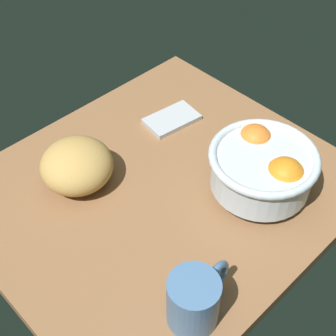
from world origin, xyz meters
TOP-DOWN VIEW (x-y plane):
  - ground_plane at (0.00, 0.00)cm, footprint 69.74×62.00cm
  - fruit_bowl at (-13.52, 13.98)cm, footprint 20.68×20.68cm
  - bread_loaf at (10.67, -12.28)cm, footprint 19.50×19.48cm
  - napkin_folded at (-15.56, -12.74)cm, footprint 12.77×8.77cm
  - mug at (15.07, 23.54)cm, footprint 12.70×8.15cm

SIDE VIEW (x-z plane):
  - ground_plane at x=0.00cm, z-range -3.00..0.00cm
  - napkin_folded at x=-15.56cm, z-range 0.00..1.09cm
  - bread_loaf at x=10.67cm, z-range 0.00..9.14cm
  - mug at x=15.07cm, z-range 0.00..9.73cm
  - fruit_bowl at x=-13.52cm, z-range 0.74..11.74cm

